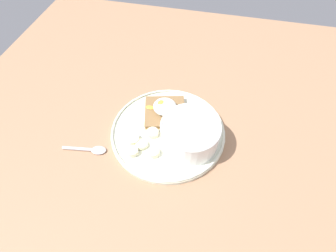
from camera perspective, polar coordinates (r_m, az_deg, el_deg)
ground_plane at (r=66.88cm, az=0.00°, el=-2.09°), size 120.00×120.00×2.00cm
plate at (r=65.42cm, az=0.00°, el=-1.18°), size 28.42×28.42×1.60cm
oatmeal_bowl at (r=60.79cm, az=4.81°, el=-1.76°), size 13.82×13.82×6.61cm
toast_slice at (r=68.11cm, az=-0.66°, el=3.07°), size 12.51×12.51×1.40cm
poached_egg at (r=66.53cm, az=-0.76°, el=4.27°), size 8.06×5.70×3.26cm
banana_slice_front at (r=61.02cm, az=-3.13°, el=-5.78°), size 3.17×3.09×1.44cm
banana_slice_left at (r=62.58cm, az=-5.75°, el=-4.03°), size 3.67×3.61×1.28cm
banana_slice_back at (r=63.65cm, az=-7.77°, el=-2.83°), size 3.53×3.52×1.29cm
banana_slice_right at (r=61.60cm, az=-7.82°, el=-5.48°), size 2.91×2.96×1.51cm
banana_slice_inner at (r=64.08cm, az=-3.37°, el=-1.53°), size 3.56×3.50×1.56cm
spoon at (r=65.58cm, az=-16.64°, el=-4.94°), size 10.75×3.05×0.80cm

